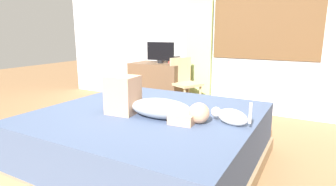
# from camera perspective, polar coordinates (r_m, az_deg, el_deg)

# --- Properties ---
(ground_plane) EXTENTS (16.00, 16.00, 0.00)m
(ground_plane) POSITION_cam_1_polar(r_m,az_deg,el_deg) (2.78, -7.23, -14.45)
(ground_plane) COLOR olive
(back_wall_with_window) EXTENTS (6.40, 0.14, 2.90)m
(back_wall_with_window) POSITION_cam_1_polar(r_m,az_deg,el_deg) (4.63, 10.80, 14.71)
(back_wall_with_window) COLOR silver
(back_wall_with_window) RESTS_ON ground
(bed) EXTENTS (1.99, 1.90, 0.53)m
(bed) POSITION_cam_1_polar(r_m,az_deg,el_deg) (2.66, -4.03, -9.47)
(bed) COLOR #997A56
(bed) RESTS_ON ground
(person_lying) EXTENTS (0.94, 0.33, 0.34)m
(person_lying) POSITION_cam_1_polar(r_m,az_deg,el_deg) (2.39, -3.59, -2.28)
(person_lying) COLOR #8C939E
(person_lying) RESTS_ON bed
(cat) EXTENTS (0.35, 0.17, 0.21)m
(cat) POSITION_cam_1_polar(r_m,az_deg,el_deg) (2.26, 12.79, -4.72)
(cat) COLOR silver
(cat) RESTS_ON bed
(desk) EXTENTS (0.90, 0.56, 0.74)m
(desk) POSITION_cam_1_polar(r_m,az_deg,el_deg) (4.74, -1.94, 1.77)
(desk) COLOR brown
(desk) RESTS_ON ground
(tv_monitor) EXTENTS (0.48, 0.10, 0.35)m
(tv_monitor) POSITION_cam_1_polar(r_m,az_deg,el_deg) (4.64, -1.56, 8.43)
(tv_monitor) COLOR black
(tv_monitor) RESTS_ON desk
(cup) EXTENTS (0.08, 0.08, 0.08)m
(cup) POSITION_cam_1_polar(r_m,az_deg,el_deg) (4.62, 0.55, 6.67)
(cup) COLOR #B23D38
(cup) RESTS_ON desk
(chair_by_desk) EXTENTS (0.51, 0.51, 0.86)m
(chair_by_desk) POSITION_cam_1_polar(r_m,az_deg,el_deg) (4.33, 3.33, 2.59)
(chair_by_desk) COLOR tan
(chair_by_desk) RESTS_ON ground
(curtain_left) EXTENTS (0.44, 0.06, 2.56)m
(curtain_left) POSITION_cam_1_polar(r_m,az_deg,el_deg) (4.62, 6.53, 12.76)
(curtain_left) COLOR #ADCC75
(curtain_left) RESTS_ON ground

